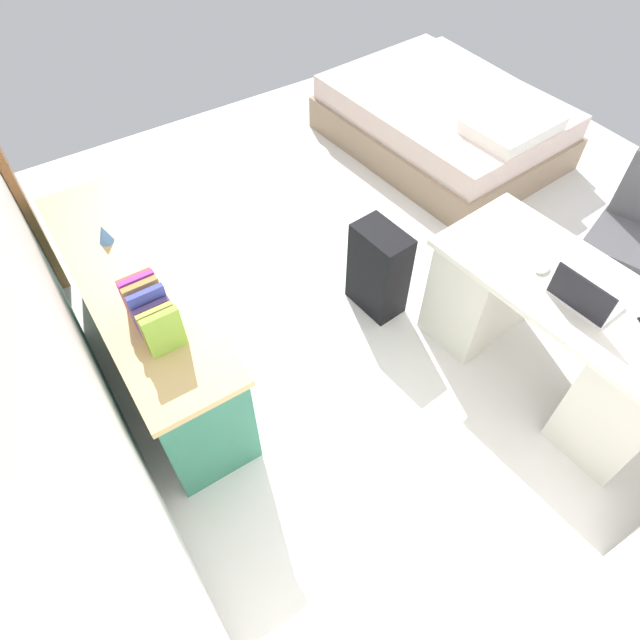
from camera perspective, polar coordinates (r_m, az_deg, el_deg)
name	(u,v)px	position (r m, az deg, el deg)	size (l,w,h in m)	color
ground_plane	(406,266)	(3.94, 9.03, 5.56)	(5.33, 5.33, 0.00)	silver
desk	(553,332)	(3.27, 23.22, -1.19)	(1.49, 0.78, 0.75)	silver
office_chair	(629,244)	(3.96, 29.61, 6.96)	(0.58, 0.58, 0.94)	black
credenza	(147,323)	(3.22, -17.68, -0.33)	(1.80, 0.48, 0.75)	#2D7056
bed	(443,122)	(5.03, 12.76, 19.55)	(2.00, 1.54, 0.58)	gray
suitcase_black	(378,270)	(3.45, 6.14, 5.23)	(0.36, 0.22, 0.62)	black
laptop	(584,297)	(2.92, 25.90, 2.14)	(0.33, 0.25, 0.21)	#B7B7BC
computer_mouse	(543,268)	(3.04, 22.29, 5.02)	(0.06, 0.10, 0.03)	white
book_row	(152,312)	(2.61, -17.20, 0.84)	(0.35, 0.17, 0.24)	#83B23A
figurine_small	(104,234)	(3.16, -21.68, 8.38)	(0.08, 0.08, 0.11)	#4C7FBF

